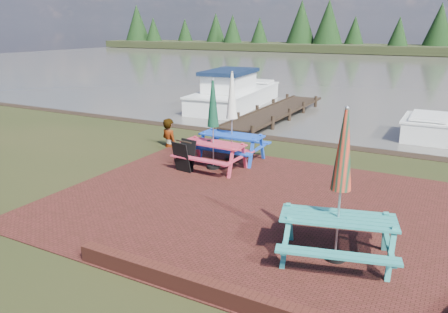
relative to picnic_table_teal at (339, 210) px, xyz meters
name	(u,v)px	position (x,y,z in m)	size (l,w,h in m)	color
ground	(230,221)	(-2.37, 0.54, -0.95)	(120.00, 120.00, 0.00)	black
paving	(250,204)	(-2.37, 1.54, -0.94)	(9.00, 7.50, 0.02)	#3C1813
brick_wall	(286,306)	(-0.22, -1.88, -0.80)	(6.21, 1.79, 0.30)	#4C1E16
water	(414,70)	(-2.37, 37.54, -0.95)	(120.00, 60.00, 0.02)	#413E38
far_treeline	(438,31)	(-2.37, 66.54, 2.33)	(120.00, 10.00, 8.10)	black
picnic_table_teal	(339,210)	(0.00, 0.00, 0.00)	(2.32, 2.17, 2.70)	teal
picnic_table_red	(213,139)	(-4.40, 3.41, -0.05)	(1.91, 1.72, 2.56)	#B82F45
picnic_table_blue	(232,130)	(-4.34, 4.43, -0.01)	(1.94, 1.73, 2.66)	#1844B4
chalkboard	(184,156)	(-5.00, 2.81, -0.49)	(0.57, 0.60, 0.88)	black
jetty	(275,112)	(-5.87, 11.82, -0.83)	(1.76, 9.08, 1.00)	black
boat_jetty	(234,95)	(-8.94, 13.66, -0.49)	(3.30, 7.78, 2.19)	white
person	(169,119)	(-6.91, 4.80, 0.02)	(0.70, 0.46, 1.93)	gray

